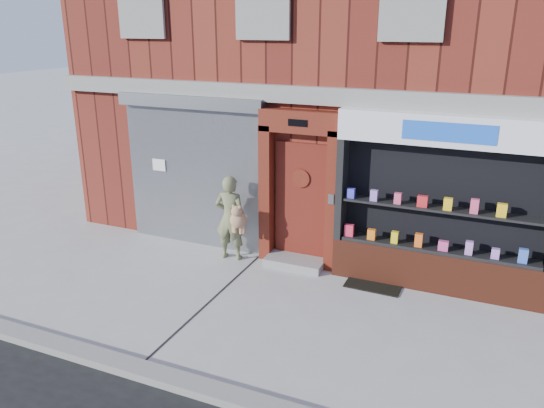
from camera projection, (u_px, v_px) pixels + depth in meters
The scene contains 8 objects.
ground at pixel (301, 317), 8.21m from camera, with size 80.00×80.00×0.00m, color #9E9E99.
curb at pixel (239, 400), 6.32m from camera, with size 60.00×0.30×0.12m, color gray.
building at pixel (395, 38), 12.13m from camera, with size 12.00×8.16×8.00m.
shutter_bay at pixel (194, 163), 10.46m from camera, with size 3.10×0.30×3.04m.
red_door_bay at pixel (299, 189), 9.64m from camera, with size 1.52×0.58×2.90m.
pharmacy_bay at pixel (441, 213), 8.69m from camera, with size 3.50×0.41×3.00m.
woman at pixel (231, 218), 10.02m from camera, with size 0.73×0.54×1.65m.
doormat at pixel (374, 283), 9.26m from camera, with size 0.95×0.66×0.02m, color black.
Camera 1 is at (2.43, -6.80, 4.32)m, focal length 35.00 mm.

